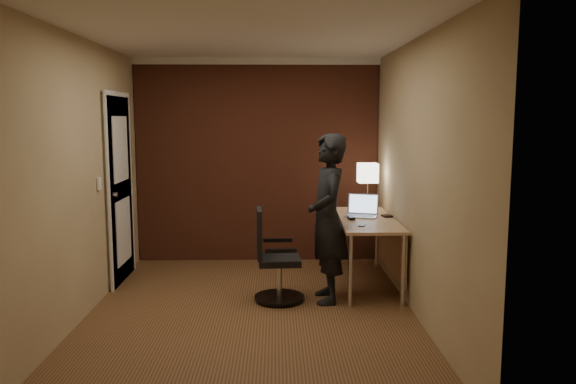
% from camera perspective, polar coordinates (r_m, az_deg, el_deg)
% --- Properties ---
extents(room, '(4.00, 4.00, 4.00)m').
position_cam_1_polar(room, '(6.55, -5.65, 3.89)').
color(room, brown).
rests_on(room, ground).
extents(desk, '(0.60, 1.50, 0.73)m').
position_cam_1_polar(desk, '(6.03, 8.58, -3.84)').
color(desk, tan).
rests_on(desk, ground).
extents(desk_lamp, '(0.22, 0.22, 0.54)m').
position_cam_1_polar(desk_lamp, '(6.51, 8.10, 1.87)').
color(desk_lamp, silver).
rests_on(desk_lamp, desk).
extents(laptop, '(0.39, 0.35, 0.23)m').
position_cam_1_polar(laptop, '(6.11, 7.53, -1.83)').
color(laptop, silver).
rests_on(laptop, desk).
extents(mouse, '(0.07, 0.11, 0.03)m').
position_cam_1_polar(mouse, '(5.88, 6.45, -2.67)').
color(mouse, black).
rests_on(mouse, desk).
extents(phone, '(0.09, 0.13, 0.01)m').
position_cam_1_polar(phone, '(5.57, 7.54, -3.37)').
color(phone, black).
rests_on(phone, desk).
extents(wallet, '(0.12, 0.13, 0.02)m').
position_cam_1_polar(wallet, '(6.09, 10.01, -2.42)').
color(wallet, black).
rests_on(wallet, desk).
extents(office_chair, '(0.49, 0.51, 0.90)m').
position_cam_1_polar(office_chair, '(5.50, -1.50, -7.07)').
color(office_chair, black).
rests_on(office_chair, ground).
extents(person, '(0.43, 0.62, 1.64)m').
position_cam_1_polar(person, '(5.43, 4.06, -2.70)').
color(person, black).
rests_on(person, ground).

